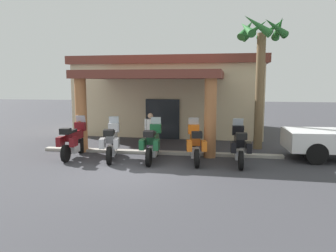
{
  "coord_description": "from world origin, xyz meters",
  "views": [
    {
      "loc": [
        2.92,
        -10.37,
        3.03
      ],
      "look_at": [
        0.87,
        2.81,
        1.2
      ],
      "focal_mm": 34.97,
      "sensor_mm": 36.0,
      "label": 1
    }
  ],
  "objects_px": {
    "motorcycle_silver": "(112,142)",
    "motorcycle_maroon": "(73,140)",
    "palm_tree_near_portico": "(261,52)",
    "pedestrian": "(150,130)",
    "motel_building": "(173,94)",
    "motorcycle_orange": "(195,144)",
    "motorcycle_green": "(152,143)",
    "motorcycle_black": "(239,146)"
  },
  "relations": [
    {
      "from": "motorcycle_silver",
      "to": "motorcycle_maroon",
      "type": "bearing_deg",
      "value": 75.43
    },
    {
      "from": "motel_building",
      "to": "pedestrian",
      "type": "height_order",
      "value": "motel_building"
    },
    {
      "from": "palm_tree_near_portico",
      "to": "pedestrian",
      "type": "bearing_deg",
      "value": -162.95
    },
    {
      "from": "motorcycle_green",
      "to": "motorcycle_orange",
      "type": "relative_size",
      "value": 1.0
    },
    {
      "from": "motorcycle_green",
      "to": "motorcycle_maroon",
      "type": "bearing_deg",
      "value": 86.48
    },
    {
      "from": "motel_building",
      "to": "motorcycle_maroon",
      "type": "bearing_deg",
      "value": -107.99
    },
    {
      "from": "motorcycle_silver",
      "to": "motorcycle_orange",
      "type": "distance_m",
      "value": 3.24
    },
    {
      "from": "motorcycle_orange",
      "to": "motorcycle_black",
      "type": "height_order",
      "value": "same"
    },
    {
      "from": "motorcycle_maroon",
      "to": "motorcycle_black",
      "type": "distance_m",
      "value": 6.48
    },
    {
      "from": "motorcycle_silver",
      "to": "pedestrian",
      "type": "relative_size",
      "value": 1.31
    },
    {
      "from": "motorcycle_silver",
      "to": "motel_building",
      "type": "bearing_deg",
      "value": -20.15
    },
    {
      "from": "motorcycle_silver",
      "to": "motorcycle_black",
      "type": "distance_m",
      "value": 4.86
    },
    {
      "from": "motorcycle_black",
      "to": "motel_building",
      "type": "bearing_deg",
      "value": 22.68
    },
    {
      "from": "palm_tree_near_portico",
      "to": "motorcycle_silver",
      "type": "bearing_deg",
      "value": -152.42
    },
    {
      "from": "motel_building",
      "to": "motorcycle_silver",
      "type": "xyz_separation_m",
      "value": [
        -1.27,
        -7.99,
        -1.54
      ]
    },
    {
      "from": "pedestrian",
      "to": "motorcycle_silver",
      "type": "bearing_deg",
      "value": 147.96
    },
    {
      "from": "motorcycle_silver",
      "to": "pedestrian",
      "type": "bearing_deg",
      "value": -47.46
    },
    {
      "from": "motel_building",
      "to": "motorcycle_maroon",
      "type": "relative_size",
      "value": 5.07
    },
    {
      "from": "motorcycle_green",
      "to": "motorcycle_black",
      "type": "bearing_deg",
      "value": -91.0
    },
    {
      "from": "pedestrian",
      "to": "palm_tree_near_portico",
      "type": "relative_size",
      "value": 0.28
    },
    {
      "from": "motorcycle_green",
      "to": "pedestrian",
      "type": "bearing_deg",
      "value": 12.8
    },
    {
      "from": "motel_building",
      "to": "motorcycle_orange",
      "type": "bearing_deg",
      "value": -73.94
    },
    {
      "from": "motorcycle_maroon",
      "to": "motel_building",
      "type": "bearing_deg",
      "value": -22.44
    },
    {
      "from": "palm_tree_near_portico",
      "to": "motorcycle_orange",
      "type": "bearing_deg",
      "value": -130.94
    },
    {
      "from": "motel_building",
      "to": "motorcycle_black",
      "type": "relative_size",
      "value": 5.08
    },
    {
      "from": "motel_building",
      "to": "pedestrian",
      "type": "distance_m",
      "value": 6.48
    },
    {
      "from": "motorcycle_maroon",
      "to": "pedestrian",
      "type": "bearing_deg",
      "value": -63.8
    },
    {
      "from": "motorcycle_green",
      "to": "palm_tree_near_portico",
      "type": "xyz_separation_m",
      "value": [
        4.23,
        3.07,
        3.59
      ]
    },
    {
      "from": "motel_building",
      "to": "motorcycle_maroon",
      "type": "distance_m",
      "value": 8.54
    },
    {
      "from": "motorcycle_maroon",
      "to": "motorcycle_black",
      "type": "relative_size",
      "value": 1.0
    },
    {
      "from": "motorcycle_silver",
      "to": "motorcycle_black",
      "type": "xyz_separation_m",
      "value": [
        4.86,
        0.01,
        0.0
      ]
    },
    {
      "from": "motorcycle_black",
      "to": "palm_tree_near_portico",
      "type": "xyz_separation_m",
      "value": [
        0.99,
        3.05,
        3.59
      ]
    },
    {
      "from": "motorcycle_black",
      "to": "motorcycle_orange",
      "type": "bearing_deg",
      "value": 87.05
    },
    {
      "from": "motel_building",
      "to": "motorcycle_orange",
      "type": "relative_size",
      "value": 5.09
    },
    {
      "from": "motel_building",
      "to": "motorcycle_maroon",
      "type": "height_order",
      "value": "motel_building"
    },
    {
      "from": "motorcycle_black",
      "to": "motorcycle_maroon",
      "type": "bearing_deg",
      "value": 87.69
    },
    {
      "from": "motorcycle_silver",
      "to": "motorcycle_orange",
      "type": "relative_size",
      "value": 1.0
    },
    {
      "from": "motorcycle_maroon",
      "to": "palm_tree_near_portico",
      "type": "bearing_deg",
      "value": -70.7
    },
    {
      "from": "motorcycle_black",
      "to": "palm_tree_near_portico",
      "type": "bearing_deg",
      "value": -19.49
    },
    {
      "from": "motorcycle_silver",
      "to": "motorcycle_green",
      "type": "height_order",
      "value": "same"
    },
    {
      "from": "motorcycle_black",
      "to": "pedestrian",
      "type": "distance_m",
      "value": 4.01
    },
    {
      "from": "motorcycle_black",
      "to": "pedestrian",
      "type": "relative_size",
      "value": 1.32
    }
  ]
}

